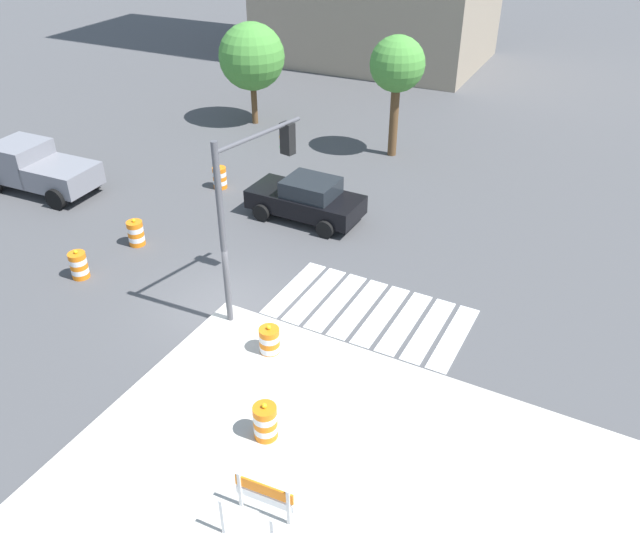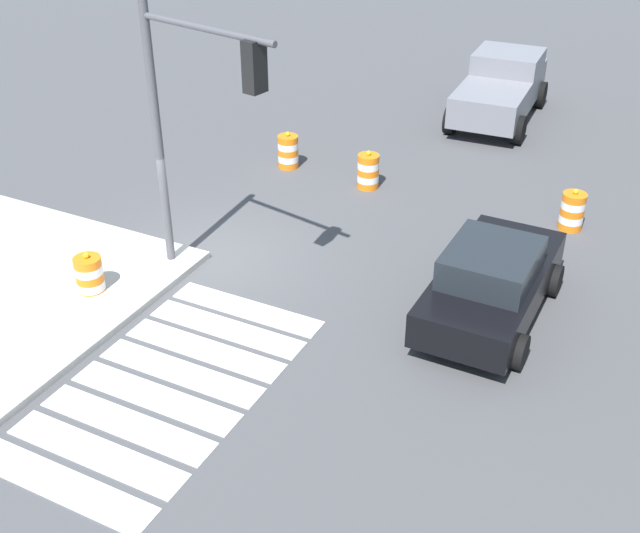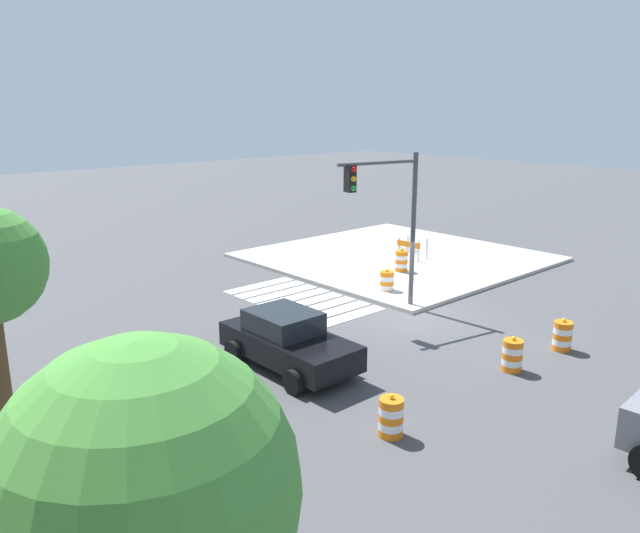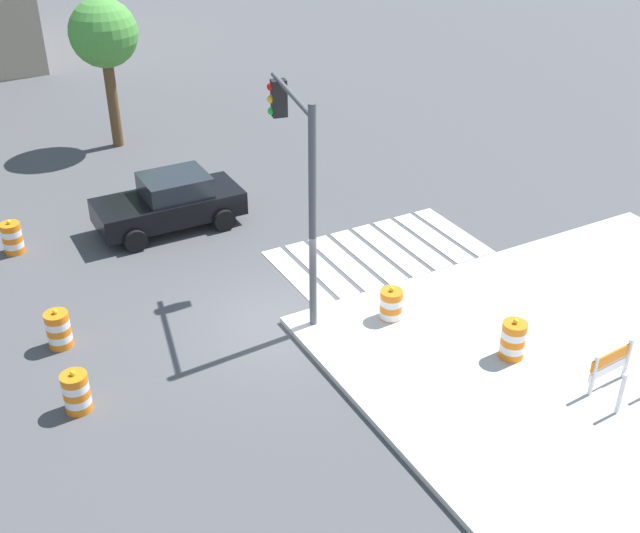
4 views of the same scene
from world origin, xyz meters
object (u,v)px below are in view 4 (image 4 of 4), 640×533
Objects in this scene: traffic_barrel_near_corner at (391,307)px; traffic_light_pole at (297,161)px; traffic_barrel_crosswalk_end at (59,330)px; traffic_barrel_on_sidewalk at (513,340)px; sports_car at (170,202)px; street_tree_streetside_near at (104,35)px; traffic_barrel_median_far at (12,238)px; construction_barricade at (617,368)px; traffic_barrel_median_near at (76,392)px.

traffic_light_pole reaches higher than traffic_barrel_near_corner.
traffic_barrel_crosswalk_end is 6.79m from traffic_light_pole.
traffic_barrel_near_corner is 1.00× the size of traffic_barrel_on_sidewalk.
street_tree_streetside_near is (0.47, 7.25, 3.24)m from sports_car.
traffic_barrel_median_far is 0.79× the size of construction_barricade.
traffic_barrel_on_sidewalk reaches higher than traffic_barrel_median_near.
traffic_light_pole reaches higher than traffic_barrel_median_far.
traffic_barrel_crosswalk_end is at bearing -133.95° from sports_car.
traffic_light_pole is at bearing 131.11° from traffic_barrel_near_corner.
traffic_barrel_median_near is 9.55m from traffic_barrel_on_sidewalk.
construction_barricade reaches higher than traffic_barrel_crosswalk_end.
traffic_barrel_median_near is at bearing 161.18° from traffic_barrel_on_sidewalk.
traffic_light_pole is at bearing -85.98° from street_tree_streetside_near.
traffic_barrel_crosswalk_end is (-7.31, 2.91, 0.00)m from traffic_barrel_near_corner.
street_tree_streetside_near is at bearing 104.90° from construction_barricade.
traffic_barrel_median_near is at bearing -123.08° from sports_car.
traffic_barrel_median_far is 9.25m from traffic_light_pole.
sports_car is 4.22× the size of traffic_barrel_crosswalk_end.
traffic_barrel_crosswalk_end is 13.22m from street_tree_streetside_near.
street_tree_streetside_near is (-2.48, 14.68, 3.60)m from traffic_barrel_near_corner.
traffic_light_pole reaches higher than traffic_barrel_on_sidewalk.
construction_barricade is (2.65, -4.61, 0.27)m from traffic_barrel_near_corner.
sports_car is 0.81× the size of street_tree_streetside_near.
traffic_barrel_crosswalk_end is 0.79× the size of construction_barricade.
traffic_barrel_on_sidewalk is (8.94, -10.74, 0.15)m from traffic_barrel_median_far.
traffic_barrel_near_corner is 0.79× the size of construction_barricade.
traffic_barrel_median_far is at bearing -126.81° from street_tree_streetside_near.
street_tree_streetside_near reaches higher than construction_barricade.
sports_car reaches higher than traffic_barrel_near_corner.
traffic_light_pole is (5.84, -6.29, 3.46)m from traffic_barrel_median_far.
traffic_barrel_near_corner is 5.32m from construction_barricade.
traffic_barrel_near_corner is at bearing -80.42° from street_tree_streetside_near.
traffic_barrel_near_corner is 3.06m from traffic_barrel_on_sidewalk.
traffic_light_pole reaches higher than construction_barricade.
street_tree_streetside_near reaches higher than traffic_barrel_on_sidewalk.
construction_barricade is (10.06, -12.70, 0.27)m from traffic_barrel_median_far.
sports_car reaches higher than traffic_barrel_median_far.
construction_barricade is 20.23m from street_tree_streetside_near.
street_tree_streetside_near reaches higher than sports_car.
traffic_barrel_median_far is 16.20m from construction_barricade.
traffic_barrel_median_near is at bearing -90.73° from traffic_barrel_median_far.
traffic_barrel_crosswalk_end is at bearing 147.84° from traffic_barrel_on_sidewalk.
construction_barricade is at bearing -56.61° from traffic_light_pole.
traffic_barrel_crosswalk_end is at bearing 142.96° from construction_barricade.
traffic_barrel_crosswalk_end is 2.48m from traffic_barrel_median_near.
traffic_barrel_median_near is at bearing 153.62° from construction_barricade.
traffic_barrel_near_corner is 0.19× the size of street_tree_streetside_near.
traffic_barrel_near_corner is 7.52m from traffic_barrel_median_near.
traffic_light_pole is at bearing -10.92° from traffic_barrel_crosswalk_end.
sports_car is at bearing -8.47° from traffic_barrel_median_far.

